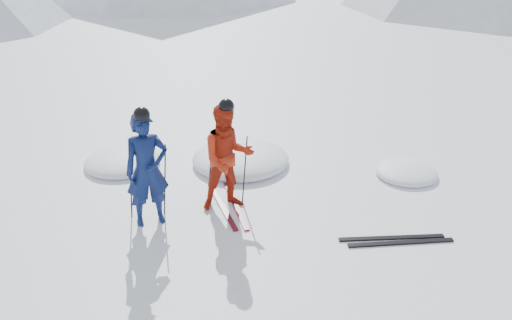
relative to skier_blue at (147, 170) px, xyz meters
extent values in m
plane|color=white|center=(3.20, -0.59, -0.96)|extent=(160.00, 160.00, 0.00)
imported|color=#0B1846|center=(0.00, 0.00, 0.00)|extent=(0.80, 0.64, 1.93)
imported|color=#AA230D|center=(1.32, 0.37, -0.02)|extent=(1.03, 0.87, 1.88)
cylinder|color=black|center=(-0.30, 0.15, -0.32)|extent=(0.13, 0.09, 1.28)
cylinder|color=black|center=(0.25, 0.25, -0.32)|extent=(0.13, 0.08, 1.28)
cylinder|color=black|center=(1.02, 0.62, -0.33)|extent=(0.12, 0.10, 1.25)
cylinder|color=black|center=(1.62, 0.52, -0.33)|extent=(0.12, 0.09, 1.25)
cube|color=black|center=(1.20, 0.37, -0.95)|extent=(0.47, 1.68, 0.03)
cube|color=black|center=(1.44, 0.37, -0.95)|extent=(0.35, 1.69, 0.03)
cube|color=black|center=(3.84, -0.92, -0.95)|extent=(1.70, 0.15, 0.03)
cube|color=black|center=(3.94, -1.07, -0.95)|extent=(1.70, 0.09, 0.03)
ellipsoid|color=white|center=(-0.75, 2.26, -0.96)|extent=(1.53, 1.53, 0.34)
ellipsoid|color=white|center=(4.86, 1.22, -0.96)|extent=(1.21, 1.21, 0.27)
ellipsoid|color=white|center=(1.66, 2.10, -0.96)|extent=(1.99, 1.99, 0.44)
camera|label=1|loc=(0.95, -7.90, 3.89)|focal=38.00mm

